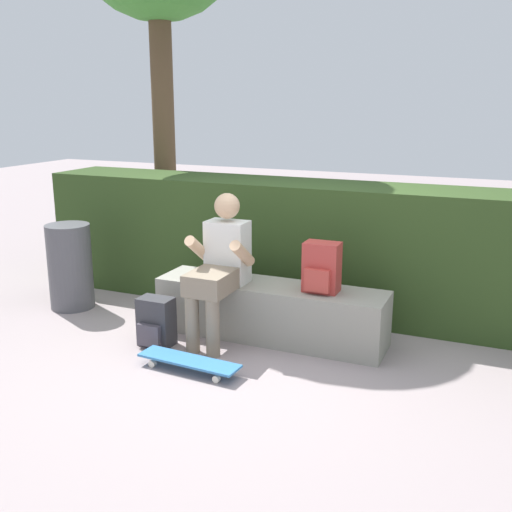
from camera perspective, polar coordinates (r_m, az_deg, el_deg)
ground_plane at (r=4.89m, az=-0.17°, el=-9.01°), size 24.00×24.00×0.00m
bench_main at (r=5.09m, az=1.34°, el=-5.21°), size 1.94×0.47×0.47m
person_skater at (r=4.91m, az=-3.43°, el=-0.72°), size 0.49×0.62×1.22m
skateboard_near_person at (r=4.58m, az=-6.33°, el=-9.81°), size 0.81×0.25×0.09m
backpack_on_bench at (r=4.81m, az=6.17°, el=-1.14°), size 0.28×0.23×0.40m
backpack_on_ground at (r=5.02m, az=-9.40°, el=-6.19°), size 0.28×0.23×0.40m
hedge_row at (r=5.68m, az=7.62°, el=0.66°), size 5.97×0.72×1.20m
trash_bin at (r=6.04m, az=-17.07°, el=-0.94°), size 0.41×0.41×0.81m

